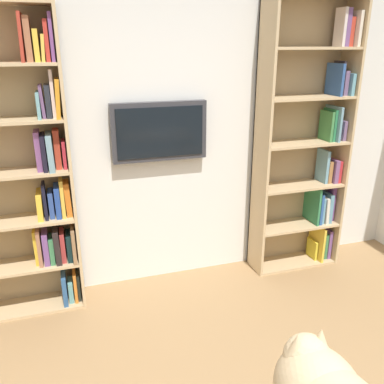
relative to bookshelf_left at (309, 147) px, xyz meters
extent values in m
cube|color=silver|center=(1.22, -0.16, 0.27)|extent=(4.52, 0.06, 2.70)
cube|color=tan|center=(-0.30, 0.03, 0.04)|extent=(0.02, 0.28, 2.25)
cube|color=tan|center=(0.46, 0.03, 0.04)|extent=(0.02, 0.28, 2.25)
cube|color=tan|center=(0.08, -0.11, 0.04)|extent=(0.78, 0.01, 2.25)
cube|color=tan|center=(0.08, 0.03, -1.07)|extent=(0.73, 0.27, 0.02)
cube|color=tan|center=(0.08, 0.03, -0.70)|extent=(0.73, 0.27, 0.02)
cube|color=tan|center=(0.08, 0.03, -0.33)|extent=(0.73, 0.27, 0.02)
cube|color=tan|center=(0.08, 0.03, 0.04)|extent=(0.73, 0.27, 0.02)
cube|color=tan|center=(0.08, 0.03, 0.41)|extent=(0.73, 0.27, 0.02)
cube|color=tan|center=(0.08, 0.03, 0.79)|extent=(0.73, 0.27, 0.02)
cube|color=#754D8A|center=(-0.26, 0.02, -0.92)|extent=(0.03, 0.16, 0.27)
cube|color=#3B784A|center=(-0.22, 0.04, -0.94)|extent=(0.03, 0.12, 0.25)
cube|color=#427448|center=(-0.19, 0.03, -0.92)|extent=(0.03, 0.15, 0.29)
cube|color=yellow|center=(-0.16, 0.03, -0.90)|extent=(0.02, 0.24, 0.32)
cube|color=gold|center=(-0.12, 0.02, -0.97)|extent=(0.02, 0.15, 0.18)
cube|color=#6F417E|center=(-0.26, 0.02, -0.52)|extent=(0.04, 0.12, 0.33)
cube|color=#5A8DA5|center=(-0.21, 0.02, -0.56)|extent=(0.04, 0.20, 0.26)
cube|color=beige|center=(-0.17, 0.03, -0.57)|extent=(0.04, 0.20, 0.24)
cube|color=#629AB4|center=(-0.14, 0.02, -0.57)|extent=(0.02, 0.19, 0.24)
cube|color=#2A5398|center=(-0.11, 0.04, -0.55)|extent=(0.02, 0.18, 0.28)
cube|color=#2F7A4F|center=(-0.08, 0.02, -0.52)|extent=(0.02, 0.24, 0.33)
cube|color=#B82931|center=(-0.26, 0.04, -0.22)|extent=(0.03, 0.15, 0.19)
cube|color=#754D7B|center=(-0.23, 0.04, -0.22)|extent=(0.04, 0.15, 0.20)
cube|color=#A16D3E|center=(-0.18, 0.02, -0.22)|extent=(0.04, 0.15, 0.19)
cube|color=#689AAF|center=(-0.14, 0.02, -0.18)|extent=(0.03, 0.16, 0.28)
cube|color=slate|center=(-0.26, 0.02, 0.13)|extent=(0.03, 0.18, 0.16)
cube|color=#6F9DA9|center=(-0.22, 0.02, 0.17)|extent=(0.04, 0.12, 0.23)
cube|color=#6792A6|center=(-0.18, 0.04, 0.20)|extent=(0.02, 0.23, 0.28)
cube|color=#2D7D4D|center=(-0.16, 0.03, 0.18)|extent=(0.02, 0.18, 0.26)
cube|color=#3F8346|center=(-0.12, 0.03, 0.18)|extent=(0.02, 0.18, 0.24)
cube|color=#619DAD|center=(-0.26, 0.03, 0.51)|extent=(0.03, 0.22, 0.17)
cube|color=slate|center=(-0.22, 0.02, 0.52)|extent=(0.04, 0.16, 0.19)
cube|color=#272125|center=(-0.18, 0.04, 0.56)|extent=(0.02, 0.14, 0.27)
cube|color=#2E5390|center=(-0.15, 0.04, 0.55)|extent=(0.02, 0.21, 0.25)
cube|color=beige|center=(-0.26, 0.03, 0.92)|extent=(0.03, 0.21, 0.26)
cube|color=#B93927|center=(-0.22, 0.02, 0.90)|extent=(0.04, 0.14, 0.21)
cube|color=#6F4B82|center=(-0.18, 0.02, 0.93)|extent=(0.04, 0.15, 0.28)
cube|color=silver|center=(-0.15, 0.03, 0.94)|extent=(0.02, 0.13, 0.28)
cube|color=tan|center=(1.95, 0.03, -0.01)|extent=(0.02, 0.28, 2.14)
cube|color=tan|center=(2.36, -0.11, -0.01)|extent=(0.86, 0.01, 2.14)
cube|color=tan|center=(2.36, 0.03, -1.07)|extent=(0.81, 0.27, 0.02)
cube|color=tan|center=(2.36, 0.03, -0.72)|extent=(0.81, 0.27, 0.02)
cube|color=tan|center=(2.36, 0.03, -0.36)|extent=(0.81, 0.27, 0.02)
cube|color=tan|center=(2.36, 0.03, -0.01)|extent=(0.81, 0.27, 0.02)
cube|color=black|center=(1.98, 0.04, -0.95)|extent=(0.02, 0.12, 0.23)
cube|color=orange|center=(2.00, 0.02, -0.94)|extent=(0.02, 0.19, 0.24)
cube|color=#65A4A1|center=(2.04, 0.04, -0.98)|extent=(0.03, 0.13, 0.17)
cube|color=#2C5589|center=(2.08, 0.03, -0.94)|extent=(0.03, 0.22, 0.24)
cube|color=#916C48|center=(1.98, 0.04, -0.58)|extent=(0.03, 0.23, 0.26)
cube|color=black|center=(2.01, 0.03, -0.60)|extent=(0.04, 0.17, 0.21)
cube|color=#AB3635|center=(2.06, 0.03, -0.59)|extent=(0.03, 0.15, 0.23)
cube|color=black|center=(2.10, 0.04, -0.58)|extent=(0.05, 0.20, 0.26)
cube|color=#3C7D4F|center=(2.14, 0.04, -0.61)|extent=(0.03, 0.15, 0.20)
cube|color=#704786|center=(2.18, 0.04, -0.58)|extent=(0.04, 0.15, 0.25)
cube|color=#9C684D|center=(2.22, 0.03, -0.57)|extent=(0.03, 0.19, 0.28)
cube|color=gold|center=(2.24, 0.03, -0.57)|extent=(0.02, 0.12, 0.27)
cube|color=orange|center=(1.99, 0.02, -0.23)|extent=(0.04, 0.14, 0.25)
cube|color=gold|center=(2.02, 0.04, -0.21)|extent=(0.03, 0.13, 0.28)
cube|color=#234294|center=(2.06, 0.03, -0.24)|extent=(0.04, 0.17, 0.23)
cube|color=#304C91|center=(2.10, 0.02, -0.26)|extent=(0.03, 0.14, 0.19)
cube|color=black|center=(2.14, 0.04, -0.22)|extent=(0.03, 0.14, 0.26)
cube|color=yellow|center=(2.18, 0.02, -0.26)|extent=(0.04, 0.20, 0.19)
cube|color=#C12C3A|center=(1.98, 0.02, 0.10)|extent=(0.02, 0.13, 0.19)
cube|color=#B83C27|center=(2.02, 0.02, 0.14)|extent=(0.04, 0.12, 0.27)
cube|color=#7096A3|center=(2.06, 0.04, 0.12)|extent=(0.04, 0.23, 0.25)
cube|color=black|center=(2.11, 0.03, 0.12)|extent=(0.03, 0.19, 0.25)
cube|color=#7D497F|center=(2.14, 0.02, 0.14)|extent=(0.04, 0.16, 0.27)
cube|color=orange|center=(1.98, 0.04, 0.48)|extent=(0.04, 0.21, 0.25)
cube|color=beige|center=(2.01, 0.04, 0.51)|extent=(0.02, 0.14, 0.31)
cube|color=#23272F|center=(2.04, 0.03, 0.46)|extent=(0.03, 0.14, 0.22)
cube|color=#704E78|center=(2.08, 0.03, 0.46)|extent=(0.03, 0.13, 0.22)
cube|color=#679DA5|center=(2.10, 0.04, 0.44)|extent=(0.02, 0.18, 0.17)
cube|color=#7A488B|center=(1.98, 0.03, 0.86)|extent=(0.02, 0.17, 0.29)
cube|color=red|center=(2.01, 0.02, 0.84)|extent=(0.03, 0.18, 0.25)
cube|color=#ECBB45|center=(2.03, 0.03, 0.79)|extent=(0.03, 0.17, 0.17)
cube|color=yellow|center=(2.07, 0.03, 0.81)|extent=(0.03, 0.16, 0.19)
cube|color=#A56A47|center=(2.12, 0.02, 0.84)|extent=(0.04, 0.18, 0.27)
cube|color=#AC3425|center=(2.15, 0.04, 0.85)|extent=(0.03, 0.23, 0.29)
cube|color=#333338|center=(1.27, -0.08, 0.19)|extent=(0.73, 0.06, 0.45)
cube|color=black|center=(1.27, -0.05, 0.19)|extent=(0.66, 0.01, 0.38)
sphere|color=#D1B284|center=(1.35, 2.10, -0.05)|extent=(0.14, 0.14, 0.14)
cone|color=#D1B284|center=(1.31, 2.10, 0.00)|extent=(0.06, 0.06, 0.08)
cone|color=#D1B284|center=(1.39, 2.10, 0.00)|extent=(0.06, 0.06, 0.08)
cone|color=beige|center=(1.31, 2.11, -0.01)|extent=(0.04, 0.04, 0.05)
cone|color=beige|center=(1.39, 2.11, -0.01)|extent=(0.04, 0.04, 0.05)
camera|label=1|loc=(1.96, 2.93, 0.82)|focal=38.40mm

